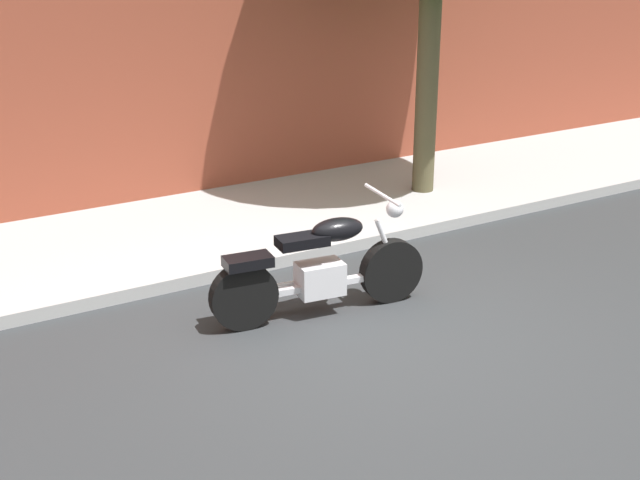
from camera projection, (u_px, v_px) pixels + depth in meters
ground_plane at (370, 330)px, 8.07m from camera, size 60.00×60.00×0.00m
sidewalk at (232, 226)px, 10.51m from camera, size 25.56×2.64×0.14m
motorcycle at (320, 270)px, 8.24m from camera, size 2.19×0.71×1.15m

